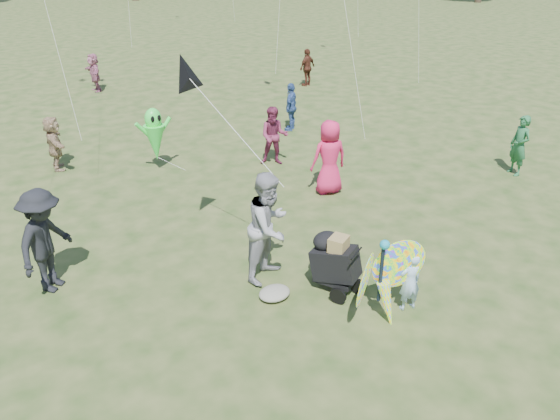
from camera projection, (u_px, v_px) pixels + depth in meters
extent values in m
plane|color=#51592B|center=(340.00, 292.00, 9.69)|extent=(160.00, 160.00, 0.00)
imported|color=#A1C3E4|center=(410.00, 282.00, 9.04)|extent=(0.45, 0.36, 1.08)
imported|color=#949499|center=(269.00, 227.00, 9.73)|extent=(1.23, 1.11, 2.06)
ellipsoid|color=gray|center=(274.00, 293.00, 9.51)|extent=(0.58, 0.47, 0.18)
imported|color=#D52253|center=(329.00, 157.00, 13.13)|extent=(1.02, 0.80, 1.83)
imported|color=black|center=(45.00, 241.00, 9.40)|extent=(1.42, 1.34, 1.93)
imported|color=#33518D|center=(291.00, 107.00, 17.58)|extent=(0.95, 0.84, 1.54)
imported|color=#9F8162|center=(54.00, 143.00, 14.57)|extent=(0.69, 1.42, 1.47)
imported|color=#782846|center=(274.00, 136.00, 14.86)|extent=(1.00, 0.97, 1.62)
imported|color=#246237|center=(519.00, 145.00, 14.22)|extent=(0.54, 0.67, 1.60)
imported|color=#4E261A|center=(307.00, 67.00, 22.95)|extent=(0.96, 0.57, 1.54)
imported|color=#A9607B|center=(94.00, 72.00, 22.14)|extent=(0.58, 1.44, 1.51)
cube|color=black|center=(336.00, 263.00, 9.54)|extent=(0.77, 0.97, 0.71)
cube|color=black|center=(335.00, 279.00, 9.68)|extent=(0.65, 0.79, 0.10)
ellipsoid|color=black|center=(327.00, 241.00, 9.57)|extent=(0.51, 0.45, 0.33)
cylinder|color=black|center=(338.00, 296.00, 9.33)|extent=(0.17, 0.29, 0.30)
cylinder|color=black|center=(358.00, 287.00, 9.59)|extent=(0.17, 0.29, 0.30)
cylinder|color=black|center=(318.00, 273.00, 10.05)|extent=(0.13, 0.22, 0.22)
cylinder|color=black|center=(356.00, 253.00, 9.00)|extent=(0.42, 0.20, 0.03)
cube|color=#9B824B|center=(339.00, 244.00, 9.32)|extent=(0.42, 0.39, 0.26)
ellipsoid|color=#FA272B|center=(365.00, 280.00, 8.41)|extent=(0.98, 0.71, 1.24)
ellipsoid|color=#FA272B|center=(398.00, 264.00, 8.81)|extent=(0.98, 0.71, 1.24)
cylinder|color=black|center=(381.00, 274.00, 8.65)|extent=(0.06, 0.06, 1.00)
cone|color=#FA272B|center=(388.00, 307.00, 8.81)|extent=(0.36, 0.49, 0.93)
sphere|color=teal|center=(385.00, 245.00, 8.39)|extent=(0.16, 0.16, 0.16)
cone|color=black|center=(189.00, 77.00, 9.47)|extent=(0.89, 0.62, 0.81)
cylinder|color=silver|center=(237.00, 133.00, 9.60)|extent=(0.98, 1.50, 1.82)
cone|color=#37ED46|center=(156.00, 143.00, 14.40)|extent=(0.56, 0.56, 0.95)
ellipsoid|color=#37ED46|center=(153.00, 119.00, 14.11)|extent=(0.44, 0.39, 0.57)
ellipsoid|color=black|center=(153.00, 119.00, 13.91)|extent=(0.10, 0.05, 0.17)
ellipsoid|color=black|center=(159.00, 118.00, 14.01)|extent=(0.10, 0.05, 0.17)
cylinder|color=#37ED46|center=(143.00, 130.00, 14.06)|extent=(0.43, 0.10, 0.49)
cylinder|color=#37ED46|center=(165.00, 126.00, 14.38)|extent=(0.43, 0.10, 0.49)
cylinder|color=silver|center=(171.00, 164.00, 14.69)|extent=(0.61, 0.41, 0.41)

